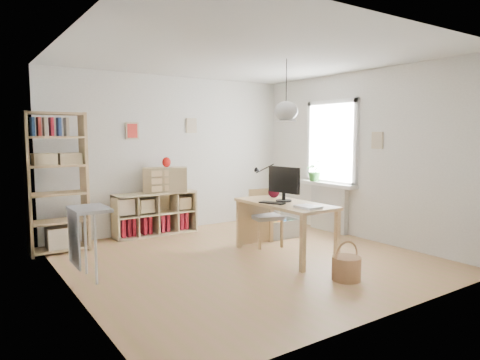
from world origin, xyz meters
TOP-DOWN VIEW (x-y plane):
  - ground at (0.00, 0.00)m, footprint 4.50×4.50m
  - room_shell at (0.55, -0.15)m, footprint 4.50×4.50m
  - window_unit at (2.23, 0.60)m, footprint 0.07×1.16m
  - radiator at (2.19, 0.60)m, footprint 0.10×0.80m
  - windowsill at (2.14, 0.60)m, footprint 0.22×1.20m
  - desk at (0.55, -0.15)m, footprint 0.70×1.50m
  - cube_shelf at (-0.47, 2.08)m, footprint 1.40×0.38m
  - tall_bookshelf at (-2.04, 1.80)m, footprint 0.80×0.38m
  - side_table at (-2.04, 0.35)m, footprint 0.40×0.55m
  - chair at (0.67, 0.47)m, footprint 0.50×0.50m
  - wicker_basket at (0.48, -1.35)m, footprint 0.34×0.33m
  - storage_chest at (1.21, 0.79)m, footprint 0.62×0.68m
  - monitor at (0.60, -0.07)m, footprint 0.22×0.56m
  - keyboard at (0.34, -0.12)m, footprint 0.25×0.38m
  - task_lamp at (0.61, 0.41)m, footprint 0.43×0.16m
  - yarn_ball at (0.70, 0.29)m, footprint 0.17×0.17m
  - paper_tray at (0.49, -0.68)m, footprint 0.25×0.31m
  - drawer_chest at (-0.26, 2.04)m, footprint 0.80×0.61m
  - red_vase at (-0.23, 2.04)m, footprint 0.14×0.14m
  - potted_plant at (2.12, 0.89)m, footprint 0.42×0.40m

SIDE VIEW (x-z plane):
  - ground at x=0.00m, z-range 0.00..0.00m
  - wicker_basket at x=0.48m, z-range -0.08..0.38m
  - storage_chest at x=1.21m, z-range -0.11..0.50m
  - cube_shelf at x=-0.47m, z-range -0.06..0.66m
  - radiator at x=2.19m, z-range 0.00..0.80m
  - chair at x=0.67m, z-range 0.06..0.91m
  - desk at x=0.55m, z-range 0.28..1.03m
  - side_table at x=-2.04m, z-range 0.24..1.09m
  - keyboard at x=0.34m, z-range 0.75..0.77m
  - paper_tray at x=0.49m, z-range 0.75..0.78m
  - windowsill at x=2.14m, z-range 0.80..0.86m
  - yarn_ball at x=0.70m, z-range 0.75..0.92m
  - drawer_chest at x=-0.26m, z-range 0.72..1.14m
  - monitor at x=0.60m, z-range 0.78..1.27m
  - potted_plant at x=2.12m, z-range 0.86..1.23m
  - task_lamp at x=0.61m, z-range 0.83..1.29m
  - tall_bookshelf at x=-2.04m, z-range 0.09..2.09m
  - red_vase at x=-0.23m, z-range 1.14..1.31m
  - window_unit at x=2.23m, z-range 0.82..2.28m
  - room_shell at x=0.55m, z-range -0.25..4.25m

